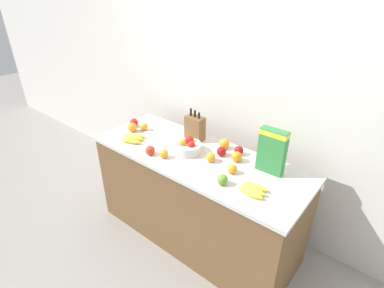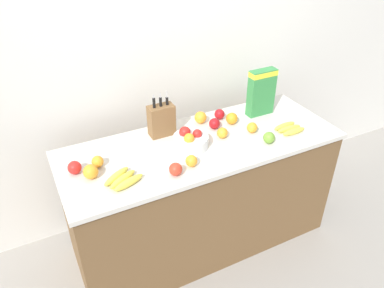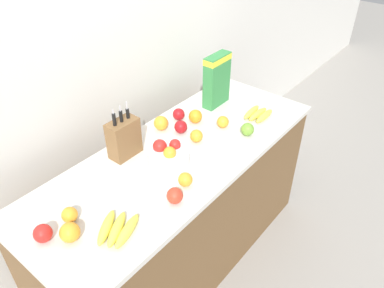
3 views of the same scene
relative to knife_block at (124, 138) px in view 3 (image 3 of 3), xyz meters
The scene contains 20 objects.
ground_plane 1.01m from the knife_block, 48.46° to the right, with size 14.00×14.00×0.00m, color gray.
wall_back 0.51m from the knife_block, 61.59° to the left, with size 9.00×0.06×2.60m.
counter 0.61m from the knife_block, 48.46° to the right, with size 1.82×0.69×0.86m.
knife_block is the anchor object (origin of this frame).
cereal_box 0.75m from the knife_block, ahead, with size 0.20×0.08×0.33m.
fruit_bowl 0.25m from the knife_block, 65.06° to the right, with size 0.22×0.22×0.12m.
banana_bunch_left 0.55m from the knife_block, 136.48° to the right, with size 0.23×0.20×0.04m.
banana_bunch_right 0.85m from the knife_block, 24.30° to the right, with size 0.19×0.13×0.04m.
apple_rightmost 0.45m from the knife_block, ahead, with size 0.07×0.07×0.07m, color #A31419.
apple_rear 0.36m from the knife_block, 15.00° to the right, with size 0.08×0.08×0.08m, color #A31419.
apple_front 0.46m from the knife_block, 103.19° to the right, with size 0.08×0.08×0.08m, color red.
apple_by_knife_block 0.70m from the knife_block, 35.56° to the right, with size 0.08×0.08×0.08m, color #6B9E33.
apple_near_bananas 0.63m from the knife_block, 164.37° to the right, with size 0.08×0.08×0.08m, color red.
orange_back_center 0.40m from the knife_block, 33.28° to the right, with size 0.07×0.07×0.07m, color orange.
orange_front_center 0.30m from the knife_block, ahead, with size 0.08×0.08×0.08m, color orange.
orange_mid_right 0.60m from the knife_block, 24.48° to the right, with size 0.07×0.07×0.07m, color orange.
orange_near_bowl 0.51m from the knife_block, 160.79° to the right, with size 0.07×0.07×0.07m, color orange.
orange_front_left 0.41m from the knife_block, 88.04° to the right, with size 0.07×0.07×0.07m, color orange.
orange_mid_left 0.59m from the knife_block, 154.67° to the right, with size 0.08×0.08×0.08m, color orange.
orange_by_cereal 0.50m from the knife_block, 10.37° to the right, with size 0.08×0.08×0.08m, color orange.
Camera 3 is at (-1.20, -1.06, 2.08)m, focal length 35.00 mm.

